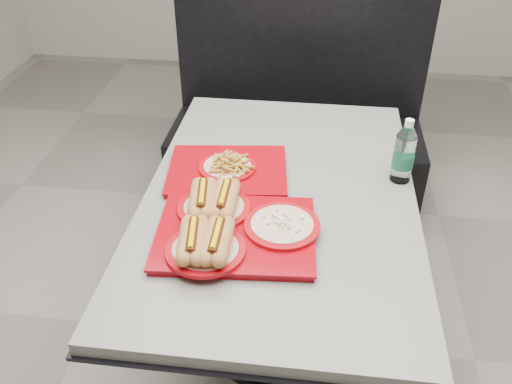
# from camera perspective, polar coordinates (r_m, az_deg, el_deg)

# --- Properties ---
(ground) EXTENTS (6.00, 6.00, 0.00)m
(ground) POSITION_cam_1_polar(r_m,az_deg,el_deg) (2.33, 2.08, -15.32)
(ground) COLOR gray
(ground) RESTS_ON ground
(diner_table) EXTENTS (0.92, 1.42, 0.75)m
(diner_table) POSITION_cam_1_polar(r_m,az_deg,el_deg) (1.92, 2.45, -4.08)
(diner_table) COLOR black
(diner_table) RESTS_ON ground
(booth_bench) EXTENTS (1.30, 0.57, 1.35)m
(booth_bench) POSITION_cam_1_polar(r_m,az_deg,el_deg) (2.94, 4.28, 6.52)
(booth_bench) COLOR black
(booth_bench) RESTS_ON ground
(tray_near) EXTENTS (0.50, 0.43, 0.10)m
(tray_near) POSITION_cam_1_polar(r_m,az_deg,el_deg) (1.61, -2.87, -3.70)
(tray_near) COLOR #8E030C
(tray_near) RESTS_ON diner_table
(tray_far) EXTENTS (0.45, 0.37, 0.08)m
(tray_far) POSITION_cam_1_polar(r_m,az_deg,el_deg) (1.91, -3.03, 2.52)
(tray_far) COLOR #8E030C
(tray_far) RESTS_ON diner_table
(water_bottle) EXTENTS (0.07, 0.07, 0.23)m
(water_bottle) POSITION_cam_1_polar(r_m,az_deg,el_deg) (1.90, 15.29, 3.82)
(water_bottle) COLOR silver
(water_bottle) RESTS_ON diner_table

